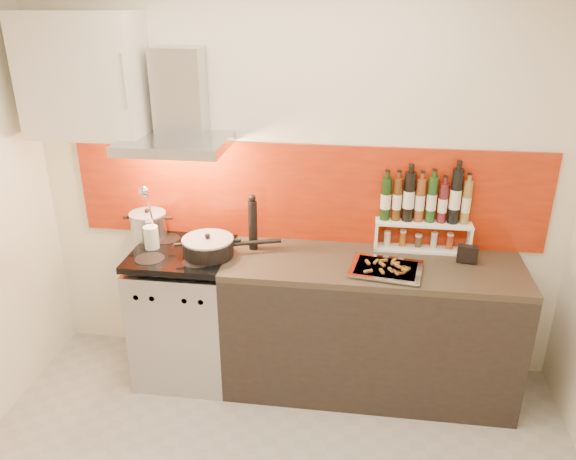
# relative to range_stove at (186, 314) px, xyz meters

# --- Properties ---
(back_wall) EXTENTS (3.40, 0.02, 2.60)m
(back_wall) POSITION_rel_range_stove_xyz_m (0.70, 0.30, 0.86)
(back_wall) COLOR silver
(back_wall) RESTS_ON ground
(backsplash) EXTENTS (3.00, 0.02, 0.64)m
(backsplash) POSITION_rel_range_stove_xyz_m (0.75, 0.29, 0.78)
(backsplash) COLOR maroon
(backsplash) RESTS_ON back_wall
(range_stove) EXTENTS (0.60, 0.60, 0.91)m
(range_stove) POSITION_rel_range_stove_xyz_m (0.00, 0.00, 0.00)
(range_stove) COLOR #B7B7BA
(range_stove) RESTS_ON ground
(counter) EXTENTS (1.80, 0.60, 0.90)m
(counter) POSITION_rel_range_stove_xyz_m (1.20, 0.00, 0.01)
(counter) COLOR black
(counter) RESTS_ON ground
(range_hood) EXTENTS (0.62, 0.50, 0.61)m
(range_hood) POSITION_rel_range_stove_xyz_m (0.00, 0.14, 1.30)
(range_hood) COLOR #B7B7BA
(range_hood) RESTS_ON back_wall
(upper_cabinet) EXTENTS (0.70, 0.35, 0.72)m
(upper_cabinet) POSITION_rel_range_stove_xyz_m (-0.55, 0.13, 1.51)
(upper_cabinet) COLOR silver
(upper_cabinet) RESTS_ON back_wall
(stock_pot) EXTENTS (0.24, 0.24, 0.20)m
(stock_pot) POSITION_rel_range_stove_xyz_m (-0.26, 0.16, 0.56)
(stock_pot) COLOR #B7B7BA
(stock_pot) RESTS_ON range_stove
(saute_pan) EXTENTS (0.59, 0.32, 0.15)m
(saute_pan) POSITION_rel_range_stove_xyz_m (0.20, -0.04, 0.52)
(saute_pan) COLOR black
(saute_pan) RESTS_ON range_stove
(utensil_jar) EXTENTS (0.09, 0.14, 0.44)m
(utensil_jar) POSITION_rel_range_stove_xyz_m (-0.19, -0.00, 0.59)
(utensil_jar) COLOR silver
(utensil_jar) RESTS_ON range_stove
(pepper_mill) EXTENTS (0.06, 0.06, 0.36)m
(pepper_mill) POSITION_rel_range_stove_xyz_m (0.44, 0.10, 0.63)
(pepper_mill) COLOR black
(pepper_mill) RESTS_ON counter
(step_shelf) EXTENTS (0.59, 0.16, 0.54)m
(step_shelf) POSITION_rel_range_stove_xyz_m (1.50, 0.24, 0.71)
(step_shelf) COLOR white
(step_shelf) RESTS_ON counter
(caddy_box) EXTENTS (0.13, 0.07, 0.10)m
(caddy_box) POSITION_rel_range_stove_xyz_m (1.75, 0.08, 0.52)
(caddy_box) COLOR black
(caddy_box) RESTS_ON counter
(baking_tray) EXTENTS (0.45, 0.37, 0.03)m
(baking_tray) POSITION_rel_range_stove_xyz_m (1.27, -0.09, 0.47)
(baking_tray) COLOR silver
(baking_tray) RESTS_ON counter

